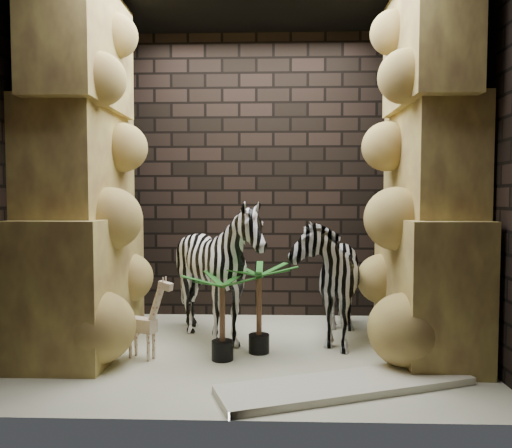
{
  "coord_description": "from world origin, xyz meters",
  "views": [
    {
      "loc": [
        0.17,
        -3.93,
        1.26
      ],
      "look_at": [
        0.03,
        0.15,
        1.04
      ],
      "focal_mm": 34.01,
      "sensor_mm": 36.0,
      "label": 1
    }
  ],
  "objects_px": {
    "zebra_left": "(218,279)",
    "giraffe_toy": "(142,316)",
    "zebra_right": "(327,268)",
    "surfboard": "(347,385)",
    "palm_front": "(259,308)",
    "palm_back": "(222,316)"
  },
  "relations": [
    {
      "from": "zebra_left",
      "to": "giraffe_toy",
      "type": "relative_size",
      "value": 1.82
    },
    {
      "from": "zebra_right",
      "to": "surfboard",
      "type": "bearing_deg",
      "value": -82.27
    },
    {
      "from": "zebra_right",
      "to": "surfboard",
      "type": "height_order",
      "value": "zebra_right"
    },
    {
      "from": "zebra_right",
      "to": "zebra_left",
      "type": "height_order",
      "value": "zebra_right"
    },
    {
      "from": "palm_front",
      "to": "zebra_right",
      "type": "bearing_deg",
      "value": 35.04
    },
    {
      "from": "palm_front",
      "to": "surfboard",
      "type": "distance_m",
      "value": 1.01
    },
    {
      "from": "giraffe_toy",
      "to": "palm_front",
      "type": "distance_m",
      "value": 0.93
    },
    {
      "from": "zebra_left",
      "to": "surfboard",
      "type": "bearing_deg",
      "value": -38.82
    },
    {
      "from": "giraffe_toy",
      "to": "palm_front",
      "type": "relative_size",
      "value": 0.92
    },
    {
      "from": "giraffe_toy",
      "to": "surfboard",
      "type": "height_order",
      "value": "giraffe_toy"
    },
    {
      "from": "zebra_right",
      "to": "zebra_left",
      "type": "distance_m",
      "value": 0.98
    },
    {
      "from": "zebra_left",
      "to": "giraffe_toy",
      "type": "bearing_deg",
      "value": -134.88
    },
    {
      "from": "zebra_right",
      "to": "zebra_left",
      "type": "relative_size",
      "value": 1.04
    },
    {
      "from": "zebra_right",
      "to": "giraffe_toy",
      "type": "distance_m",
      "value": 1.65
    },
    {
      "from": "zebra_right",
      "to": "giraffe_toy",
      "type": "relative_size",
      "value": 1.89
    },
    {
      "from": "palm_front",
      "to": "zebra_left",
      "type": "bearing_deg",
      "value": 144.21
    },
    {
      "from": "palm_front",
      "to": "giraffe_toy",
      "type": "bearing_deg",
      "value": -169.3
    },
    {
      "from": "giraffe_toy",
      "to": "palm_front",
      "type": "height_order",
      "value": "palm_front"
    },
    {
      "from": "giraffe_toy",
      "to": "zebra_right",
      "type": "bearing_deg",
      "value": 45.02
    },
    {
      "from": "giraffe_toy",
      "to": "palm_back",
      "type": "relative_size",
      "value": 0.99
    },
    {
      "from": "zebra_right",
      "to": "giraffe_toy",
      "type": "xyz_separation_m",
      "value": [
        -1.52,
        -0.59,
        -0.3
      ]
    },
    {
      "from": "zebra_left",
      "to": "palm_front",
      "type": "distance_m",
      "value": 0.49
    }
  ]
}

